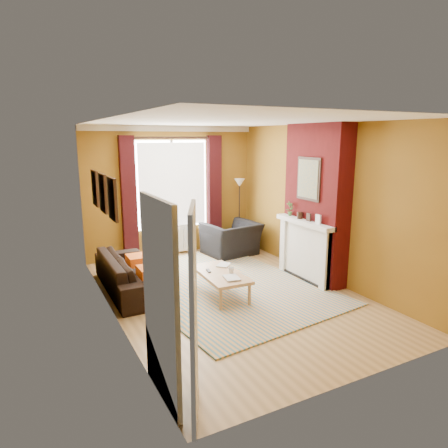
{
  "coord_description": "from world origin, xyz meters",
  "views": [
    {
      "loc": [
        -2.97,
        -5.5,
        2.56
      ],
      "look_at": [
        0.0,
        0.25,
        1.15
      ],
      "focal_mm": 32.0,
      "sensor_mm": 36.0,
      "label": 1
    }
  ],
  "objects": [
    {
      "name": "striped_rug",
      "position": [
        0.06,
        0.41,
        0.01
      ],
      "size": [
        3.29,
        4.24,
        0.02
      ],
      "rotation": [
        0.0,
        0.0,
        0.12
      ],
      "color": "teal",
      "rests_on": "ground"
    },
    {
      "name": "room_walls",
      "position": [
        0.64,
        0.28,
        1.39
      ],
      "size": [
        3.82,
        5.54,
        2.83
      ],
      "color": "#875D1A",
      "rests_on": "ground"
    },
    {
      "name": "book_a",
      "position": [
        -0.27,
        -0.31,
        0.42
      ],
      "size": [
        0.27,
        0.33,
        0.03
      ],
      "primitive_type": "imported",
      "rotation": [
        0.0,
        0.0,
        -0.19
      ],
      "color": "#999999",
      "rests_on": "coffee_table"
    },
    {
      "name": "tv_remote",
      "position": [
        -0.34,
        0.15,
        0.42
      ],
      "size": [
        0.07,
        0.16,
        0.02
      ],
      "rotation": [
        0.0,
        0.0,
        -0.18
      ],
      "color": "#29292B",
      "rests_on": "coffee_table"
    },
    {
      "name": "ground",
      "position": [
        0.0,
        0.0,
        0.0
      ],
      "size": [
        5.5,
        5.5,
        0.0
      ],
      "primitive_type": "plane",
      "color": "olive",
      "rests_on": "ground"
    },
    {
      "name": "floor_lamp",
      "position": [
        1.51,
        2.4,
        1.29
      ],
      "size": [
        0.3,
        0.3,
        1.64
      ],
      "rotation": [
        0.0,
        0.0,
        0.28
      ],
      "color": "black",
      "rests_on": "ground"
    },
    {
      "name": "wicker_stool",
      "position": [
        0.79,
        1.93,
        0.25
      ],
      "size": [
        0.52,
        0.52,
        0.5
      ],
      "rotation": [
        0.0,
        0.0,
        -0.38
      ],
      "color": "#9C7B43",
      "rests_on": "ground"
    },
    {
      "name": "mug",
      "position": [
        -0.05,
        -0.09,
        0.45
      ],
      "size": [
        0.11,
        0.11,
        0.1
      ],
      "primitive_type": "imported",
      "rotation": [
        0.0,
        0.0,
        0.01
      ],
      "color": "#999999",
      "rests_on": "coffee_table"
    },
    {
      "name": "armchair",
      "position": [
        1.09,
        2.01,
        0.36
      ],
      "size": [
        1.24,
        1.12,
        0.72
      ],
      "primitive_type": "imported",
      "rotation": [
        0.0,
        0.0,
        3.28
      ],
      "color": "black",
      "rests_on": "ground"
    },
    {
      "name": "book_b",
      "position": [
        -0.04,
        0.39,
        0.42
      ],
      "size": [
        0.33,
        0.32,
        0.02
      ],
      "primitive_type": "imported",
      "rotation": [
        0.0,
        0.0,
        -0.81
      ],
      "color": "#999999",
      "rests_on": "coffee_table"
    },
    {
      "name": "coffee_table",
      "position": [
        -0.19,
        0.02,
        0.36
      ],
      "size": [
        0.66,
        1.24,
        0.4
      ],
      "rotation": [
        0.0,
        0.0,
        -0.04
      ],
      "color": "tan",
      "rests_on": "ground"
    },
    {
      "name": "sofa",
      "position": [
        -1.42,
        0.96,
        0.31
      ],
      "size": [
        0.83,
        2.11,
        0.62
      ],
      "primitive_type": "imported",
      "rotation": [
        0.0,
        0.0,
        1.57
      ],
      "color": "black",
      "rests_on": "ground"
    }
  ]
}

